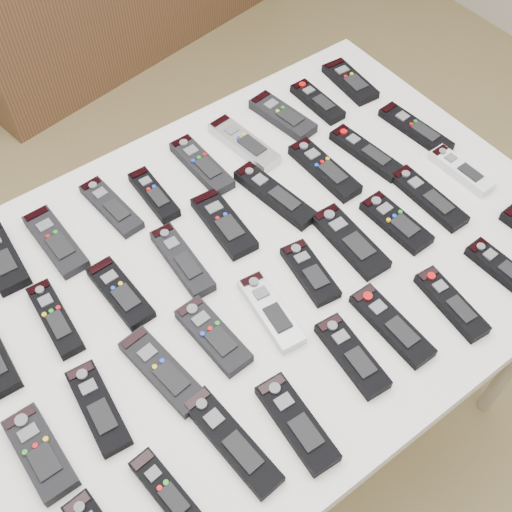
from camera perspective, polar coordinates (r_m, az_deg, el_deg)
ground at (r=1.97m, az=1.48°, el=-12.76°), size 4.00×4.00×0.00m
table at (r=1.31m, az=0.00°, el=-2.00°), size 1.25×0.88×0.78m
remote_1 at (r=1.35m, az=-21.70°, el=-0.19°), size 0.07×0.17×0.02m
remote_2 at (r=1.34m, az=-17.39°, el=1.26°), size 0.06×0.18×0.02m
remote_3 at (r=1.38m, az=-12.75°, el=4.30°), size 0.06×0.18×0.02m
remote_4 at (r=1.38m, az=-9.06°, el=5.40°), size 0.05×0.15×0.02m
remote_5 at (r=1.42m, az=-4.85°, el=8.05°), size 0.05×0.18×0.02m
remote_6 at (r=1.47m, az=-1.07°, el=9.97°), size 0.07×0.19×0.02m
remote_7 at (r=1.53m, az=2.37°, el=12.31°), size 0.08×0.18×0.02m
remote_8 at (r=1.58m, az=5.48°, el=13.50°), size 0.05×0.15×0.02m
remote_9 at (r=1.65m, az=8.35°, el=15.10°), size 0.07×0.16×0.02m
remote_11 at (r=1.24m, az=-17.43°, el=-5.32°), size 0.06×0.17×0.02m
remote_12 at (r=1.24m, az=-11.96°, el=-3.21°), size 0.06×0.16×0.02m
remote_13 at (r=1.26m, az=-6.58°, el=-0.41°), size 0.06×0.18×0.02m
remote_14 at (r=1.31m, az=-2.88°, el=2.90°), size 0.07×0.18×0.02m
remote_15 at (r=1.36m, az=1.67°, el=5.41°), size 0.07×0.21×0.02m
remote_16 at (r=1.42m, az=6.09°, el=7.67°), size 0.05×0.19×0.02m
remote_17 at (r=1.47m, az=9.78°, el=9.03°), size 0.06×0.19×0.02m
remote_18 at (r=1.55m, az=13.99°, el=10.89°), size 0.06×0.19×0.02m
remote_19 at (r=1.13m, az=-18.63°, el=-16.26°), size 0.06×0.16×0.02m
remote_20 at (r=1.14m, az=-13.85°, el=-12.96°), size 0.07×0.17×0.02m
remote_21 at (r=1.14m, az=-8.29°, el=-10.06°), size 0.08×0.19×0.02m
remote_22 at (r=1.17m, az=-3.82°, el=-7.09°), size 0.06×0.17×0.02m
remote_23 at (r=1.19m, az=1.33°, el=-4.90°), size 0.07×0.18×0.02m
remote_24 at (r=1.24m, az=4.82°, el=-1.47°), size 0.07×0.15×0.02m
remote_25 at (r=1.30m, az=8.36°, el=1.32°), size 0.07×0.19×0.02m
remote_26 at (r=1.34m, az=12.34°, el=2.93°), size 0.06×0.16×0.02m
remote_27 at (r=1.40m, az=15.07°, el=5.01°), size 0.05×0.19×0.02m
remote_28 at (r=1.48m, az=17.79°, el=7.26°), size 0.05×0.16×0.02m
remote_30 at (r=1.07m, az=-7.95°, el=-20.03°), size 0.05×0.15×0.02m
remote_31 at (r=1.08m, az=-2.18°, el=-16.12°), size 0.07×0.21×0.02m
remote_32 at (r=1.10m, az=3.65°, el=-14.60°), size 0.07×0.18×0.02m
remote_33 at (r=1.16m, az=8.53°, el=-8.75°), size 0.07×0.17×0.02m
remote_34 at (r=1.20m, az=11.97°, el=-6.04°), size 0.05×0.18×0.02m
remote_35 at (r=1.25m, az=16.97°, el=-4.07°), size 0.06×0.17×0.02m
remote_36 at (r=1.33m, az=21.01°, el=-1.05°), size 0.05×0.15×0.02m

